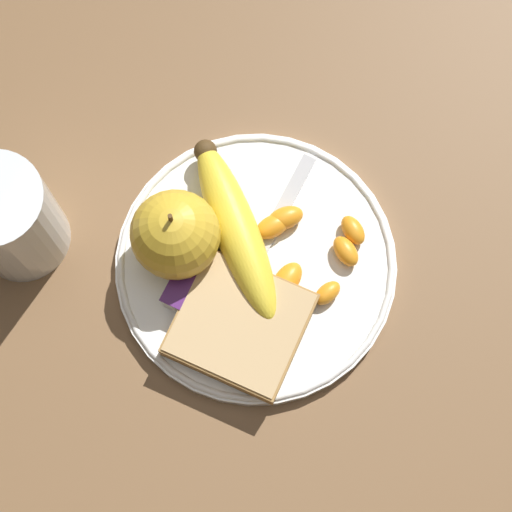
{
  "coord_description": "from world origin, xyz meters",
  "views": [
    {
      "loc": [
        0.09,
        -0.19,
        0.72
      ],
      "look_at": [
        0.0,
        0.0,
        0.03
      ],
      "focal_mm": 60.0,
      "sensor_mm": 36.0,
      "label": 1
    }
  ],
  "objects": [
    {
      "name": "orange_segment_5",
      "position": [
        0.07,
        0.04,
        0.02
      ],
      "size": [
        0.03,
        0.03,
        0.02
      ],
      "color": "orange",
      "rests_on": "plate"
    },
    {
      "name": "orange_segment_3",
      "position": [
        0.06,
        0.06,
        0.02
      ],
      "size": [
        0.03,
        0.03,
        0.02
      ],
      "color": "orange",
      "rests_on": "plate"
    },
    {
      "name": "plate",
      "position": [
        0.0,
        0.0,
        0.01
      ],
      "size": [
        0.24,
        0.24,
        0.01
      ],
      "color": "white",
      "rests_on": "ground_plane"
    },
    {
      "name": "orange_segment_4",
      "position": [
        -0.0,
        0.03,
        0.02
      ],
      "size": [
        0.03,
        0.04,
        0.02
      ],
      "color": "orange",
      "rests_on": "plate"
    },
    {
      "name": "banana",
      "position": [
        -0.03,
        0.02,
        0.03
      ],
      "size": [
        0.15,
        0.14,
        0.04
      ],
      "color": "yellow",
      "rests_on": "plate"
    },
    {
      "name": "orange_segment_6",
      "position": [
        0.01,
        0.04,
        0.02
      ],
      "size": [
        0.04,
        0.04,
        0.02
      ],
      "color": "orange",
      "rests_on": "plate"
    },
    {
      "name": "juice_glass",
      "position": [
        -0.2,
        -0.06,
        0.05
      ],
      "size": [
        0.08,
        0.08,
        0.1
      ],
      "color": "silver",
      "rests_on": "ground_plane"
    },
    {
      "name": "fork",
      "position": [
        -0.0,
        0.01,
        0.01
      ],
      "size": [
        0.03,
        0.17,
        0.0
      ],
      "rotation": [
        0.0,
        0.0,
        10.97
      ],
      "color": "#B2B2B7",
      "rests_on": "plate"
    },
    {
      "name": "bread_slice",
      "position": [
        0.01,
        -0.06,
        0.02
      ],
      "size": [
        0.1,
        0.1,
        0.02
      ],
      "color": "olive",
      "rests_on": "plate"
    },
    {
      "name": "orange_segment_2",
      "position": [
        0.07,
        -0.0,
        0.02
      ],
      "size": [
        0.02,
        0.03,
        0.01
      ],
      "color": "orange",
      "rests_on": "plate"
    },
    {
      "name": "ground_plane",
      "position": [
        0.0,
        0.0,
        0.0
      ],
      "size": [
        3.0,
        3.0,
        0.0
      ],
      "primitive_type": "plane",
      "color": "brown"
    },
    {
      "name": "orange_segment_0",
      "position": [
        0.03,
        -0.01,
        0.02
      ],
      "size": [
        0.03,
        0.04,
        0.02
      ],
      "color": "orange",
      "rests_on": "plate"
    },
    {
      "name": "jam_packet",
      "position": [
        -0.04,
        -0.05,
        0.02
      ],
      "size": [
        0.04,
        0.03,
        0.02
      ],
      "color": "silver",
      "rests_on": "plate"
    },
    {
      "name": "apple",
      "position": [
        -0.07,
        -0.02,
        0.05
      ],
      "size": [
        0.08,
        0.08,
        0.08
      ],
      "color": "gold",
      "rests_on": "plate"
    },
    {
      "name": "orange_segment_1",
      "position": [
        0.04,
        -0.02,
        0.02
      ],
      "size": [
        0.03,
        0.03,
        0.02
      ],
      "color": "orange",
      "rests_on": "plate"
    }
  ]
}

